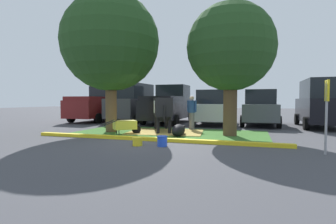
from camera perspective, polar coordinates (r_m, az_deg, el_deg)
The scene contains 19 objects.
ground_plane at distance 9.43m, azimuth -3.42°, elevation -6.17°, with size 80.00×80.00×0.00m, color #424247.
grass_island at distance 11.33m, azimuth 0.10°, elevation -4.63°, with size 8.23×4.01×0.02m, color #386B28.
curb_yellow at distance 9.31m, azimuth -3.99°, elevation -5.91°, with size 9.43×0.24×0.12m, color yellow.
hay_bedding at distance 11.59m, azimuth -0.46°, elevation -4.39°, with size 3.20×2.40×0.04m, color tan.
shade_tree_left at distance 12.25m, azimuth -12.46°, elevation 14.58°, with size 4.33×4.33×6.18m.
shade_tree_right at distance 10.90m, azimuth 13.56°, elevation 13.50°, with size 3.49×3.49×5.29m.
cow_holstein at distance 11.89m, azimuth -1.30°, elevation 1.10°, with size 1.65×2.99×1.58m.
calf_lying at distance 10.42m, azimuth 2.32°, elevation -4.00°, with size 0.52×1.31×0.48m.
person_handler at distance 12.56m, azimuth 5.23°, elevation 0.07°, with size 0.50×0.34×1.64m.
wheelbarrow at distance 11.08m, azimuth -9.29°, elevation -2.87°, with size 1.39×1.31×0.63m.
parking_sign at distance 8.01m, azimuth 31.38°, elevation 1.88°, with size 0.07×0.44×1.97m.
bucket_yellow at distance 8.34m, azimuth -6.69°, elevation -6.36°, with size 0.34×0.34×0.27m.
bucket_blue at distance 8.16m, azimuth -1.27°, elevation -6.33°, with size 0.33×0.33×0.33m.
pickup_truck_maroon at distance 18.65m, azimuth -14.47°, elevation 1.54°, with size 2.27×5.42×2.42m.
suv_dark_grey at distance 17.52m, azimuth -7.61°, elevation 2.05°, with size 2.16×4.62×2.52m.
pickup_truck_black at distance 16.46m, azimuth 0.30°, elevation 1.49°, with size 2.27×5.42×2.42m.
sedan_silver at distance 15.60m, azimuth 9.81°, elevation 0.91°, with size 2.06×4.42×2.02m.
sedan_blue at distance 15.75m, azimuth 19.49°, elevation 0.82°, with size 2.06×4.42×2.02m.
suv_black at distance 15.81m, azimuth 30.55°, elevation 1.64°, with size 2.16×4.62×2.52m.
Camera 1 is at (3.40, -8.68, 1.44)m, focal length 27.88 mm.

